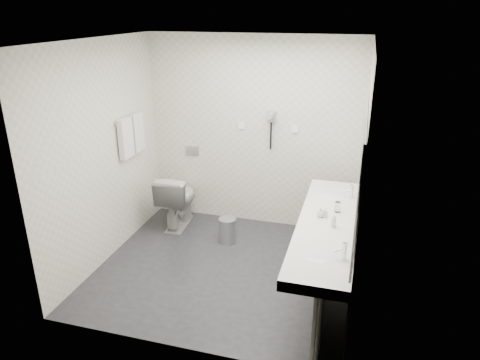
% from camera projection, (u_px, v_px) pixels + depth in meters
% --- Properties ---
extents(floor, '(2.80, 2.80, 0.00)m').
position_uv_depth(floor, '(224.00, 269.00, 5.06)').
color(floor, '#26262B').
rests_on(floor, ground).
extents(ceiling, '(2.80, 2.80, 0.00)m').
position_uv_depth(ceiling, '(220.00, 40.00, 4.14)').
color(ceiling, white).
rests_on(ceiling, wall_back).
extents(wall_back, '(2.80, 0.00, 2.80)m').
position_uv_depth(wall_back, '(253.00, 134.00, 5.77)').
color(wall_back, silver).
rests_on(wall_back, floor).
extents(wall_front, '(2.80, 0.00, 2.80)m').
position_uv_depth(wall_front, '(171.00, 220.00, 3.44)').
color(wall_front, silver).
rests_on(wall_front, floor).
extents(wall_left, '(0.00, 2.60, 2.60)m').
position_uv_depth(wall_left, '(103.00, 154.00, 4.95)').
color(wall_left, silver).
rests_on(wall_left, floor).
extents(wall_right, '(0.00, 2.60, 2.60)m').
position_uv_depth(wall_right, '(361.00, 179.00, 4.25)').
color(wall_right, silver).
rests_on(wall_right, floor).
extents(vanity_counter, '(0.55, 2.20, 0.10)m').
position_uv_depth(vanity_counter, '(327.00, 226.00, 4.30)').
color(vanity_counter, white).
rests_on(vanity_counter, floor).
extents(vanity_panel, '(0.03, 2.15, 0.75)m').
position_uv_depth(vanity_panel, '(326.00, 264.00, 4.45)').
color(vanity_panel, '#9B9B92').
rests_on(vanity_panel, floor).
extents(vanity_post_near, '(0.06, 0.06, 0.75)m').
position_uv_depth(vanity_post_near, '(317.00, 333.00, 3.51)').
color(vanity_post_near, silver).
rests_on(vanity_post_near, floor).
extents(vanity_post_far, '(0.06, 0.06, 0.75)m').
position_uv_depth(vanity_post_far, '(337.00, 220.00, 5.38)').
color(vanity_post_far, silver).
rests_on(vanity_post_far, floor).
extents(mirror, '(0.02, 2.20, 1.05)m').
position_uv_depth(mirror, '(361.00, 166.00, 4.00)').
color(mirror, '#B2BCC6').
rests_on(mirror, wall_right).
extents(basin_near, '(0.40, 0.31, 0.05)m').
position_uv_depth(basin_near, '(320.00, 257.00, 3.71)').
color(basin_near, white).
rests_on(basin_near, vanity_counter).
extents(basin_far, '(0.40, 0.31, 0.05)m').
position_uv_depth(basin_far, '(332.00, 197.00, 4.87)').
color(basin_far, white).
rests_on(basin_far, vanity_counter).
extents(faucet_near, '(0.04, 0.04, 0.15)m').
position_uv_depth(faucet_near, '(344.00, 251.00, 3.63)').
color(faucet_near, silver).
rests_on(faucet_near, vanity_counter).
extents(faucet_far, '(0.04, 0.04, 0.15)m').
position_uv_depth(faucet_far, '(351.00, 192.00, 4.79)').
color(faucet_far, silver).
rests_on(faucet_far, vanity_counter).
extents(soap_bottle_a, '(0.06, 0.06, 0.10)m').
position_uv_depth(soap_bottle_a, '(325.00, 213.00, 4.36)').
color(soap_bottle_a, beige).
rests_on(soap_bottle_a, vanity_counter).
extents(soap_bottle_b, '(0.10, 0.10, 0.09)m').
position_uv_depth(soap_bottle_b, '(320.00, 213.00, 4.37)').
color(soap_bottle_b, beige).
rests_on(soap_bottle_b, vanity_counter).
extents(soap_bottle_c, '(0.07, 0.07, 0.14)m').
position_uv_depth(soap_bottle_c, '(334.00, 221.00, 4.16)').
color(soap_bottle_c, beige).
rests_on(soap_bottle_c, vanity_counter).
extents(glass_left, '(0.08, 0.08, 0.11)m').
position_uv_depth(glass_left, '(338.00, 207.00, 4.47)').
color(glass_left, silver).
rests_on(glass_left, vanity_counter).
extents(toilet, '(0.46, 0.76, 0.75)m').
position_uv_depth(toilet, '(177.00, 199.00, 5.96)').
color(toilet, white).
rests_on(toilet, floor).
extents(flush_plate, '(0.18, 0.02, 0.12)m').
position_uv_depth(flush_plate, '(192.00, 151.00, 6.08)').
color(flush_plate, '#B2B5BA').
rests_on(flush_plate, wall_back).
extents(pedal_bin, '(0.23, 0.23, 0.31)m').
position_uv_depth(pedal_bin, '(227.00, 231.00, 5.59)').
color(pedal_bin, '#B2B5BA').
rests_on(pedal_bin, floor).
extents(bin_lid, '(0.22, 0.22, 0.02)m').
position_uv_depth(bin_lid, '(227.00, 219.00, 5.53)').
color(bin_lid, '#B2B5BA').
rests_on(bin_lid, pedal_bin).
extents(towel_rail, '(0.02, 0.62, 0.02)m').
position_uv_depth(towel_rail, '(129.00, 117.00, 5.32)').
color(towel_rail, silver).
rests_on(towel_rail, wall_left).
extents(towel_near, '(0.07, 0.24, 0.48)m').
position_uv_depth(towel_near, '(126.00, 138.00, 5.28)').
color(towel_near, white).
rests_on(towel_near, towel_rail).
extents(towel_far, '(0.07, 0.24, 0.48)m').
position_uv_depth(towel_far, '(137.00, 132.00, 5.53)').
color(towel_far, white).
rests_on(towel_far, towel_rail).
extents(dryer_cradle, '(0.10, 0.04, 0.14)m').
position_uv_depth(dryer_cradle, '(272.00, 116.00, 5.58)').
color(dryer_cradle, gray).
rests_on(dryer_cradle, wall_back).
extents(dryer_barrel, '(0.08, 0.14, 0.08)m').
position_uv_depth(dryer_barrel, '(270.00, 115.00, 5.51)').
color(dryer_barrel, gray).
rests_on(dryer_barrel, dryer_cradle).
extents(dryer_cord, '(0.02, 0.02, 0.35)m').
position_uv_depth(dryer_cord, '(271.00, 136.00, 5.66)').
color(dryer_cord, black).
rests_on(dryer_cord, dryer_cradle).
extents(switch_plate_a, '(0.09, 0.02, 0.09)m').
position_uv_depth(switch_plate_a, '(241.00, 126.00, 5.76)').
color(switch_plate_a, white).
rests_on(switch_plate_a, wall_back).
extents(switch_plate_b, '(0.09, 0.02, 0.09)m').
position_uv_depth(switch_plate_b, '(295.00, 129.00, 5.58)').
color(switch_plate_b, white).
rests_on(switch_plate_b, wall_back).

